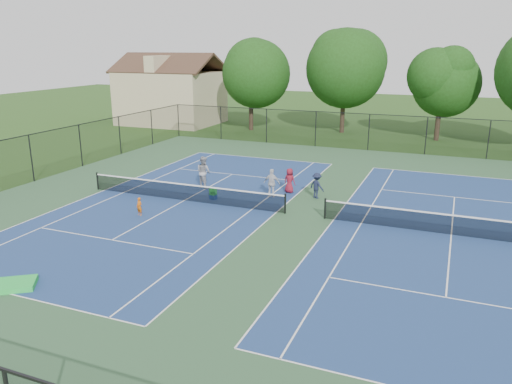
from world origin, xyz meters
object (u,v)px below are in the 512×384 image
at_px(bystander_a, 272,183).
at_px(bystander_b, 317,186).
at_px(clapboard_house, 171,95).
at_px(tree_back_a, 251,70).
at_px(instructor, 204,172).
at_px(child_player, 139,207).
at_px(bystander_c, 290,181).
at_px(ball_crate, 213,197).
at_px(tree_back_c, 442,79).
at_px(tree_back_b, 345,65).
at_px(ball_hopper, 213,191).

xyz_separation_m(bystander_a, bystander_b, (2.42, 0.76, -0.09)).
height_order(clapboard_house, bystander_a, clapboard_house).
bearing_deg(tree_back_a, instructor, -74.84).
height_order(tree_back_a, instructor, tree_back_a).
height_order(clapboard_house, child_player, clapboard_house).
distance_m(bystander_a, bystander_c, 1.40).
xyz_separation_m(instructor, ball_crate, (1.65, -2.02, -0.83)).
relative_size(bystander_c, ball_crate, 4.08).
bearing_deg(tree_back_c, child_player, -114.58).
relative_size(tree_back_c, bystander_c, 5.73).
height_order(tree_back_b, clapboard_house, tree_back_b).
bearing_deg(child_player, bystander_c, 61.42).
bearing_deg(tree_back_c, ball_crate, -113.71).
bearing_deg(tree_back_b, tree_back_a, -167.47).
xyz_separation_m(instructor, bystander_a, (4.56, -0.35, -0.14)).
xyz_separation_m(tree_back_a, child_player, (5.16, -27.06, -5.57)).
relative_size(bystander_a, bystander_c, 1.13).
height_order(bystander_c, ball_hopper, bystander_c).
height_order(tree_back_a, ball_crate, tree_back_a).
bearing_deg(clapboard_house, ball_hopper, -54.28).
distance_m(tree_back_c, ball_crate, 26.94).
height_order(tree_back_b, bystander_a, tree_back_b).
bearing_deg(bystander_a, tree_back_a, -65.11).
height_order(clapboard_house, ball_crate, clapboard_house).
bearing_deg(instructor, child_player, 104.67).
xyz_separation_m(tree_back_a, bystander_a, (10.29, -21.50, -5.21)).
bearing_deg(tree_back_a, tree_back_c, 3.18).
height_order(ball_crate, ball_hopper, ball_hopper).
relative_size(tree_back_b, instructor, 5.18).
xyz_separation_m(child_player, bystander_b, (7.55, 6.32, 0.27)).
xyz_separation_m(child_player, bystander_a, (5.13, 5.56, 0.35)).
xyz_separation_m(tree_back_c, bystander_a, (-7.71, -22.50, -4.66)).
bearing_deg(clapboard_house, bystander_b, -43.75).
distance_m(tree_back_a, tree_back_b, 9.24).
height_order(tree_back_a, tree_back_b, tree_back_b).
relative_size(bystander_c, ball_hopper, 3.56).
bearing_deg(tree_back_a, bystander_c, -61.65).
bearing_deg(ball_crate, clapboard_house, 125.72).
distance_m(tree_back_b, ball_hopper, 25.96).
bearing_deg(bystander_a, ball_crate, 29.20).
distance_m(tree_back_b, bystander_a, 24.24).
xyz_separation_m(tree_back_c, bystander_c, (-7.07, -21.26, -4.75)).
height_order(instructor, ball_hopper, instructor).
bearing_deg(tree_back_b, bystander_a, -86.85).
distance_m(tree_back_c, child_player, 31.26).
xyz_separation_m(bystander_a, ball_crate, (-2.91, -1.67, -0.69)).
xyz_separation_m(child_player, ball_crate, (2.22, 3.89, -0.34)).
height_order(tree_back_b, child_player, tree_back_b).
bearing_deg(instructor, tree_back_b, -77.85).
relative_size(tree_back_b, bystander_b, 6.78).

